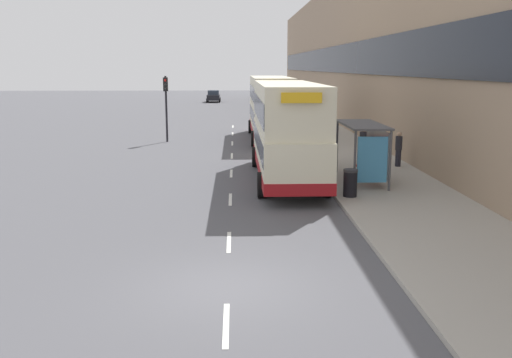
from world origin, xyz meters
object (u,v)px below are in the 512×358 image
Objects in this scene: double_decker_bus_ahead at (270,107)px; car_0 at (213,96)px; pedestrian_at_shelter at (399,149)px; pedestrian_1 at (363,145)px; double_decker_bus_near at (287,130)px; litter_bin at (350,183)px; bus_shelter at (368,142)px; traffic_light_far_kerb at (166,97)px.

double_decker_bus_ahead is 2.78× the size of car_0.
pedestrian_at_shelter reaches higher than car_0.
pedestrian_1 is (-1.58, 0.85, 0.08)m from pedestrian_at_shelter.
double_decker_bus_near is 6.51m from pedestrian_at_shelter.
car_0 is 61.84m from litter_bin.
double_decker_bus_ahead is (-3.14, 15.86, 0.41)m from bus_shelter.
double_decker_bus_ahead is 43.31m from car_0.
double_decker_bus_ahead reaches higher than car_0.
double_decker_bus_near is 0.94× the size of double_decker_bus_ahead.
litter_bin is 19.76m from traffic_light_far_kerb.
traffic_light_far_kerb reaches higher than double_decker_bus_near.
litter_bin is (7.43, -61.39, -0.16)m from car_0.
traffic_light_far_kerb is (-7.04, -0.99, 0.68)m from double_decker_bus_ahead.
car_0 is 3.89× the size of litter_bin.
litter_bin is (-1.22, -2.60, -1.21)m from bus_shelter.
pedestrian_1 reaches higher than pedestrian_at_shelter.
pedestrian_at_shelter is 1.63× the size of litter_bin.
litter_bin is at bearing -62.87° from traffic_light_far_kerb.
pedestrian_at_shelter is at bearing -64.75° from double_decker_bus_ahead.
traffic_light_far_kerb reaches higher than car_0.
bus_shelter is at bearing -55.63° from traffic_light_far_kerb.
pedestrian_at_shelter is 16.82m from traffic_light_far_kerb.
pedestrian_1 is at bearing 74.05° from litter_bin.
bus_shelter is at bearing -100.54° from pedestrian_1.
double_decker_bus_near is at bearing 95.32° from car_0.
pedestrian_at_shelter is (5.61, -11.90, -1.27)m from double_decker_bus_ahead.
car_0 is (-5.52, 42.93, -1.46)m from double_decker_bus_ahead.
traffic_light_far_kerb is (-8.95, 17.47, 2.30)m from litter_bin.
double_decker_bus_near reaches higher than car_0.
car_0 is at bearing 88.02° from traffic_light_far_kerb.
car_0 is at bearing 98.37° from bus_shelter.
bus_shelter is 0.96× the size of traffic_light_far_kerb.
double_decker_bus_ahead is at bearing 97.32° from car_0.
pedestrian_1 is 1.78× the size of litter_bin.
double_decker_bus_ahead is at bearing 110.03° from pedestrian_1.
pedestrian_at_shelter is (2.48, 3.96, -0.86)m from bus_shelter.
pedestrian_1 is at bearing 79.46° from bus_shelter.
pedestrian_at_shelter is (5.78, 2.72, -1.27)m from double_decker_bus_near.
pedestrian_1 is at bearing 40.41° from double_decker_bus_near.
double_decker_bus_near is 4.65m from litter_bin.
pedestrian_1 is at bearing 151.87° from pedestrian_at_shelter.
car_0 is 2.19× the size of pedestrian_1.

